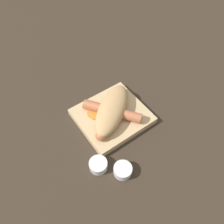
# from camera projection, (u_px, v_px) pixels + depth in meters

# --- Properties ---
(ground_plane) EXTENTS (3.00, 3.00, 0.00)m
(ground_plane) POSITION_uv_depth(u_px,v_px,m) (112.00, 118.00, 0.67)
(ground_plane) COLOR #33281E
(food_tray) EXTENTS (0.20, 0.18, 0.02)m
(food_tray) POSITION_uv_depth(u_px,v_px,m) (112.00, 116.00, 0.66)
(food_tray) COLOR tan
(food_tray) RESTS_ON ground_plane
(bread_roll) EXTENTS (0.20, 0.18, 0.05)m
(bread_roll) POSITION_uv_depth(u_px,v_px,m) (111.00, 109.00, 0.64)
(bread_roll) COLOR tan
(bread_roll) RESTS_ON food_tray
(sausage) EXTENTS (0.17, 0.16, 0.03)m
(sausage) POSITION_uv_depth(u_px,v_px,m) (111.00, 111.00, 0.64)
(sausage) COLOR #B26642
(sausage) RESTS_ON food_tray
(pickled_veggies) EXTENTS (0.07, 0.05, 0.00)m
(pickled_veggies) POSITION_uv_depth(u_px,v_px,m) (95.00, 114.00, 0.65)
(pickled_veggies) COLOR orange
(pickled_veggies) RESTS_ON food_tray
(condiment_cup_near) EXTENTS (0.05, 0.05, 0.02)m
(condiment_cup_near) POSITION_uv_depth(u_px,v_px,m) (98.00, 165.00, 0.57)
(condiment_cup_near) COLOR silver
(condiment_cup_near) RESTS_ON ground_plane
(condiment_cup_far) EXTENTS (0.05, 0.05, 0.02)m
(condiment_cup_far) POSITION_uv_depth(u_px,v_px,m) (123.00, 170.00, 0.56)
(condiment_cup_far) COLOR silver
(condiment_cup_far) RESTS_ON ground_plane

